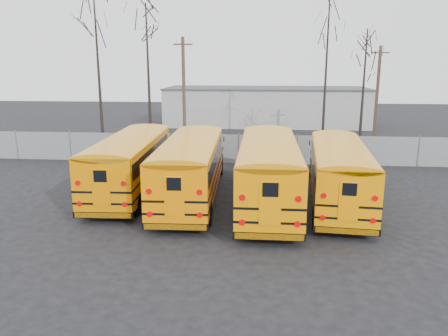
# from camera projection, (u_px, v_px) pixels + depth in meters

# --- Properties ---
(ground) EXTENTS (120.00, 120.00, 0.00)m
(ground) POSITION_uv_depth(u_px,v_px,m) (223.00, 225.00, 18.66)
(ground) COLOR black
(ground) RESTS_ON ground
(fence) EXTENTS (40.00, 0.04, 2.00)m
(fence) POSITION_uv_depth(u_px,v_px,m) (239.00, 149.00, 30.05)
(fence) COLOR gray
(fence) RESTS_ON ground
(distant_building) EXTENTS (22.00, 8.00, 4.00)m
(distant_building) POSITION_uv_depth(u_px,v_px,m) (266.00, 107.00, 49.02)
(distant_building) COLOR #AFAFAA
(distant_building) RESTS_ON ground
(bus_a) EXTENTS (3.04, 11.34, 3.15)m
(bus_a) POSITION_uv_depth(u_px,v_px,m) (131.00, 159.00, 23.04)
(bus_a) COLOR black
(bus_a) RESTS_ON ground
(bus_b) EXTENTS (3.03, 11.56, 3.21)m
(bus_b) POSITION_uv_depth(u_px,v_px,m) (191.00, 163.00, 21.79)
(bus_b) COLOR black
(bus_b) RESTS_ON ground
(bus_c) EXTENTS (2.74, 11.86, 3.32)m
(bus_c) POSITION_uv_depth(u_px,v_px,m) (268.00, 166.00, 20.93)
(bus_c) COLOR black
(bus_c) RESTS_ON ground
(bus_d) EXTENTS (3.47, 11.13, 3.07)m
(bus_d) POSITION_uv_depth(u_px,v_px,m) (339.00, 168.00, 21.14)
(bus_d) COLOR black
(bus_d) RESTS_ON ground
(utility_pole_left) EXTENTS (1.55, 0.47, 8.81)m
(utility_pole_left) POSITION_uv_depth(u_px,v_px,m) (184.00, 91.00, 35.72)
(utility_pole_left) COLOR #463727
(utility_pole_left) RESTS_ON ground
(utility_pole_right) EXTENTS (1.44, 0.25, 8.09)m
(utility_pole_right) POSITION_uv_depth(u_px,v_px,m) (377.00, 96.00, 35.02)
(utility_pole_right) COLOR brown
(utility_pole_right) RESTS_ON ground
(tree_1) EXTENTS (0.26, 0.26, 12.16)m
(tree_1) POSITION_uv_depth(u_px,v_px,m) (99.00, 72.00, 32.42)
(tree_1) COLOR black
(tree_1) RESTS_ON ground
(tree_2) EXTENTS (0.26, 0.26, 11.02)m
(tree_2) POSITION_uv_depth(u_px,v_px,m) (149.00, 80.00, 32.79)
(tree_2) COLOR black
(tree_2) RESTS_ON ground
(tree_3) EXTENTS (0.26, 0.26, 12.77)m
(tree_3) POSITION_uv_depth(u_px,v_px,m) (326.00, 68.00, 33.91)
(tree_3) COLOR black
(tree_3) RESTS_ON ground
(tree_4) EXTENTS (0.26, 0.26, 9.27)m
(tree_4) POSITION_uv_depth(u_px,v_px,m) (363.00, 91.00, 33.54)
(tree_4) COLOR black
(tree_4) RESTS_ON ground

